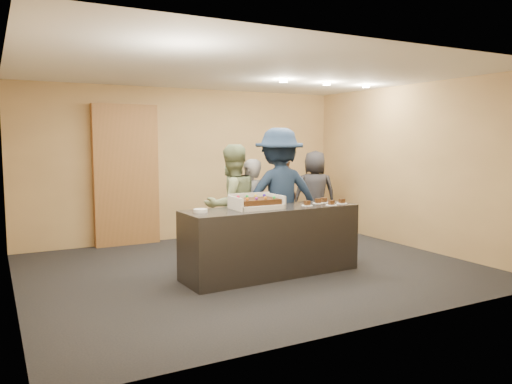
% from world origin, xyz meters
% --- Properties ---
extents(room, '(6.04, 6.00, 2.70)m').
position_xyz_m(room, '(0.00, 0.00, 1.35)').
color(room, black).
rests_on(room, ground).
extents(serving_counter, '(2.42, 0.79, 0.90)m').
position_xyz_m(serving_counter, '(0.07, -0.41, 0.45)').
color(serving_counter, black).
rests_on(serving_counter, floor).
extents(storage_cabinet, '(1.08, 0.15, 2.38)m').
position_xyz_m(storage_cabinet, '(-1.15, 2.41, 1.19)').
color(storage_cabinet, brown).
rests_on(storage_cabinet, floor).
extents(cake_box, '(0.63, 0.44, 0.19)m').
position_xyz_m(cake_box, '(-0.15, -0.38, 0.94)').
color(cake_box, white).
rests_on(cake_box, serving_counter).
extents(sheet_cake, '(0.54, 0.37, 0.11)m').
position_xyz_m(sheet_cake, '(-0.15, -0.41, 1.00)').
color(sheet_cake, '#3B200D').
rests_on(sheet_cake, cake_box).
extents(plate_stack, '(0.17, 0.17, 0.04)m').
position_xyz_m(plate_stack, '(-0.92, -0.38, 0.92)').
color(plate_stack, white).
rests_on(plate_stack, serving_counter).
extents(slice_a, '(0.15, 0.15, 0.07)m').
position_xyz_m(slice_a, '(0.59, -0.48, 0.92)').
color(slice_a, white).
rests_on(slice_a, serving_counter).
extents(slice_b, '(0.15, 0.15, 0.07)m').
position_xyz_m(slice_b, '(0.86, -0.35, 0.92)').
color(slice_b, white).
rests_on(slice_b, serving_counter).
extents(slice_c, '(0.15, 0.15, 0.07)m').
position_xyz_m(slice_c, '(0.91, -0.60, 0.92)').
color(slice_c, white).
rests_on(slice_c, serving_counter).
extents(slice_d, '(0.15, 0.15, 0.07)m').
position_xyz_m(slice_d, '(0.99, -0.30, 0.92)').
color(slice_d, white).
rests_on(slice_d, serving_counter).
extents(slice_e, '(0.15, 0.15, 0.07)m').
position_xyz_m(slice_e, '(1.14, -0.53, 0.92)').
color(slice_e, white).
rests_on(slice_e, serving_counter).
extents(person_server_grey, '(0.65, 0.54, 1.51)m').
position_xyz_m(person_server_grey, '(0.12, 0.29, 0.76)').
color(person_server_grey, gray).
rests_on(person_server_grey, floor).
extents(person_sage_man, '(0.92, 0.76, 1.73)m').
position_xyz_m(person_sage_man, '(-0.18, 0.28, 0.86)').
color(person_sage_man, gray).
rests_on(person_sage_man, floor).
extents(person_navy_man, '(1.37, 0.94, 1.96)m').
position_xyz_m(person_navy_man, '(0.51, 0.13, 0.98)').
color(person_navy_man, '#182844').
rests_on(person_navy_man, floor).
extents(person_brown_extra, '(1.03, 0.95, 1.69)m').
position_xyz_m(person_brown_extra, '(0.81, 0.51, 0.85)').
color(person_brown_extra, brown).
rests_on(person_brown_extra, floor).
extents(person_dark_suit, '(0.92, 0.79, 1.59)m').
position_xyz_m(person_dark_suit, '(2.09, 1.49, 0.80)').
color(person_dark_suit, '#242328').
rests_on(person_dark_suit, floor).
extents(ceiling_spotlights, '(1.72, 0.12, 0.03)m').
position_xyz_m(ceiling_spotlights, '(1.60, 0.50, 2.67)').
color(ceiling_spotlights, '#FFEAC6').
rests_on(ceiling_spotlights, ceiling).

